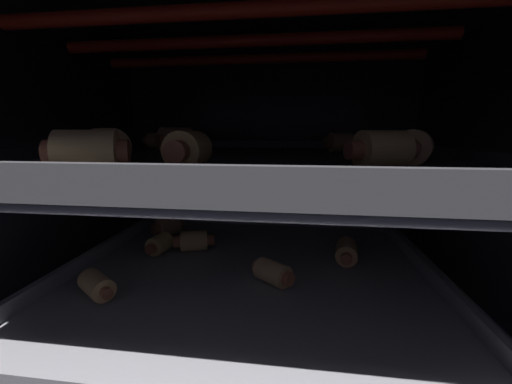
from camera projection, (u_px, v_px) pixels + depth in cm
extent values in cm
cube|color=black|center=(251.00, 359.00, 39.74)|extent=(54.85, 47.28, 1.20)
cube|color=black|center=(268.00, 176.00, 57.87)|extent=(54.85, 1.20, 41.46)
cube|color=black|center=(47.00, 197.00, 38.85)|extent=(1.20, 44.88, 41.46)
cube|color=black|center=(496.00, 211.00, 32.10)|extent=(1.20, 44.88, 41.46)
cube|color=black|center=(249.00, 6.00, 31.22)|extent=(54.85, 47.28, 1.20)
cylinder|color=maroon|center=(234.00, 10.00, 23.89)|extent=(41.96, 1.28, 1.28)
cylinder|color=maroon|center=(250.00, 41.00, 31.89)|extent=(41.96, 1.28, 1.28)
cylinder|color=maroon|center=(259.00, 59.00, 39.89)|extent=(41.96, 1.28, 1.28)
cylinder|color=#B7B7BC|center=(71.00, 269.00, 40.56)|extent=(0.61, 43.98, 0.61)
cylinder|color=#B7B7BC|center=(462.00, 294.00, 34.35)|extent=(0.61, 43.98, 0.61)
cylinder|color=#B7B7BC|center=(230.00, 348.00, 25.80)|extent=(49.34, 0.61, 0.61)
cylinder|color=#B7B7BC|center=(239.00, 319.00, 29.68)|extent=(49.34, 0.61, 0.61)
cylinder|color=#B7B7BC|center=(245.00, 298.00, 33.57)|extent=(49.34, 0.61, 0.61)
cylinder|color=#B7B7BC|center=(251.00, 280.00, 37.45)|extent=(49.34, 0.61, 0.61)
cylinder|color=#B7B7BC|center=(255.00, 266.00, 41.34)|extent=(49.34, 0.61, 0.61)
cylinder|color=#B7B7BC|center=(258.00, 255.00, 45.23)|extent=(49.34, 0.61, 0.61)
cylinder|color=#B7B7BC|center=(261.00, 245.00, 49.11)|extent=(49.34, 0.61, 0.61)
cylinder|color=#B7B7BC|center=(264.00, 237.00, 53.00)|extent=(49.34, 0.61, 0.61)
cylinder|color=#B7B7BC|center=(266.00, 229.00, 56.88)|extent=(49.34, 0.61, 0.61)
cube|color=gray|center=(250.00, 275.00, 37.30)|extent=(43.47, 39.48, 0.89)
cube|color=gray|center=(266.00, 220.00, 55.84)|extent=(43.47, 0.80, 1.67)
cube|color=gray|center=(92.00, 256.00, 39.73)|extent=(0.80, 39.48, 1.67)
cube|color=gray|center=(433.00, 276.00, 34.36)|extent=(0.80, 39.48, 1.67)
cylinder|color=tan|center=(194.00, 241.00, 43.54)|extent=(4.42, 3.91, 2.97)
cylinder|color=#9E563D|center=(211.00, 240.00, 43.91)|extent=(1.47, 1.86, 1.63)
cylinder|color=#9E563D|center=(177.00, 242.00, 43.17)|extent=(1.47, 1.86, 1.63)
cylinder|color=tan|center=(346.00, 251.00, 39.90)|extent=(3.46, 4.50, 2.81)
cylinder|color=#9E563D|center=(346.00, 259.00, 37.59)|extent=(1.58, 1.08, 1.46)
cylinder|color=#9E563D|center=(347.00, 245.00, 42.21)|extent=(1.58, 1.08, 1.46)
cylinder|color=tan|center=(160.00, 244.00, 42.79)|extent=(3.14, 3.56, 2.64)
cylinder|color=#9E563D|center=(168.00, 239.00, 44.66)|extent=(1.53, 1.07, 1.40)
cylinder|color=#9E563D|center=(151.00, 249.00, 40.92)|extent=(1.53, 1.07, 1.40)
cylinder|color=tan|center=(168.00, 227.00, 49.49)|extent=(4.56, 4.54, 3.30)
cylinder|color=#9E563D|center=(156.00, 229.00, 48.08)|extent=(1.95, 1.84, 1.71)
cylinder|color=#9E563D|center=(179.00, 224.00, 50.90)|extent=(1.95, 1.84, 1.71)
cylinder|color=tan|center=(273.00, 272.00, 34.14)|extent=(4.61, 4.38, 2.61)
cylinder|color=#9E563D|center=(288.00, 279.00, 32.59)|extent=(1.51, 1.68, 1.55)
cylinder|color=#9E563D|center=(258.00, 266.00, 35.70)|extent=(1.51, 1.68, 1.55)
cylinder|color=tan|center=(97.00, 285.00, 31.53)|extent=(4.76, 4.31, 2.43)
cylinder|color=#9E563D|center=(88.00, 278.00, 33.11)|extent=(1.26, 1.36, 1.14)
cylinder|color=#9E563D|center=(106.00, 293.00, 29.96)|extent=(1.26, 1.36, 1.14)
cylinder|color=#B7B7BC|center=(58.00, 166.00, 37.75)|extent=(0.69, 43.98, 0.69)
cylinder|color=#B7B7BC|center=(480.00, 173.00, 31.55)|extent=(0.69, 43.98, 0.69)
cylinder|color=#B7B7BC|center=(197.00, 214.00, 15.95)|extent=(49.34, 0.69, 0.69)
cylinder|color=#B7B7BC|center=(222.00, 193.00, 21.29)|extent=(49.34, 0.69, 0.69)
cylinder|color=#B7B7BC|center=(236.00, 181.00, 26.64)|extent=(49.34, 0.69, 0.69)
cylinder|color=#B7B7BC|center=(246.00, 172.00, 31.98)|extent=(49.34, 0.69, 0.69)
cylinder|color=#B7B7BC|center=(253.00, 166.00, 37.32)|extent=(49.34, 0.69, 0.69)
cylinder|color=#B7B7BC|center=(259.00, 162.00, 42.66)|extent=(49.34, 0.69, 0.69)
cylinder|color=#B7B7BC|center=(263.00, 159.00, 48.01)|extent=(49.34, 0.69, 0.69)
cylinder|color=#B7B7BC|center=(266.00, 156.00, 53.35)|extent=(49.34, 0.69, 0.69)
cube|color=#4C4C51|center=(250.00, 161.00, 34.47)|extent=(43.47, 39.48, 1.17)
cube|color=#4C4C51|center=(195.00, 175.00, 15.44)|extent=(43.47, 0.80, 1.13)
cube|color=#4C4C51|center=(266.00, 144.00, 53.03)|extent=(43.47, 0.80, 1.13)
cube|color=#4C4C51|center=(80.00, 150.00, 36.92)|extent=(0.80, 39.48, 1.13)
cube|color=#4C4C51|center=(449.00, 153.00, 31.55)|extent=(0.80, 39.48, 1.13)
cylinder|color=tan|center=(341.00, 142.00, 40.58)|extent=(3.63, 3.45, 2.68)
cylinder|color=#9E563D|center=(328.00, 142.00, 40.24)|extent=(1.28, 1.74, 1.55)
cylinder|color=#9E563D|center=(354.00, 142.00, 40.92)|extent=(1.28, 1.74, 1.55)
cylinder|color=tan|center=(187.00, 140.00, 50.72)|extent=(3.40, 3.36, 2.75)
cylinder|color=#9E563D|center=(175.00, 140.00, 50.49)|extent=(1.43, 1.76, 1.54)
cylinder|color=#9E563D|center=(198.00, 140.00, 50.96)|extent=(1.43, 1.76, 1.54)
cylinder|color=tan|center=(188.00, 150.00, 23.07)|extent=(2.91, 3.77, 2.85)
cylinder|color=#9E563D|center=(198.00, 148.00, 25.44)|extent=(1.59, 1.18, 1.57)
cylinder|color=#9E563D|center=(177.00, 152.00, 20.69)|extent=(1.59, 1.18, 1.57)
cylinder|color=tan|center=(176.00, 140.00, 39.78)|extent=(5.09, 5.19, 3.34)
cylinder|color=#9E563D|center=(160.00, 140.00, 38.19)|extent=(1.68, 1.54, 1.59)
cylinder|color=#9E563D|center=(191.00, 140.00, 41.38)|extent=(1.68, 1.54, 1.59)
cylinder|color=tan|center=(88.00, 153.00, 19.31)|extent=(4.38, 4.01, 2.91)
cylinder|color=#9E563D|center=(124.00, 152.00, 19.81)|extent=(1.25, 1.79, 1.66)
cylinder|color=#9E563D|center=(51.00, 153.00, 18.80)|extent=(1.25, 1.79, 1.66)
cylinder|color=tan|center=(382.00, 150.00, 22.46)|extent=(4.34, 3.95, 2.90)
cylinder|color=#9E563D|center=(354.00, 150.00, 21.95)|extent=(1.47, 1.67, 1.40)
cylinder|color=#9E563D|center=(408.00, 149.00, 22.96)|extent=(1.47, 1.67, 1.40)
cylinder|color=tan|center=(161.00, 141.00, 48.96)|extent=(4.38, 2.96, 2.60)
cylinder|color=#9E563D|center=(176.00, 141.00, 48.40)|extent=(1.20, 1.27, 1.18)
cylinder|color=#9E563D|center=(147.00, 141.00, 49.51)|extent=(1.20, 1.27, 1.18)
cylinder|color=tan|center=(413.00, 147.00, 25.10)|extent=(4.03, 4.13, 2.97)
cylinder|color=#9E563D|center=(415.00, 146.00, 26.90)|extent=(1.93, 1.75, 1.57)
cylinder|color=#9E563D|center=(410.00, 149.00, 23.29)|extent=(1.93, 1.75, 1.57)
cylinder|color=tan|center=(106.00, 146.00, 25.28)|extent=(4.77, 4.70, 3.09)
cylinder|color=#9E563D|center=(98.00, 146.00, 26.96)|extent=(1.75, 1.81, 1.51)
cylinder|color=#9E563D|center=(115.00, 148.00, 23.61)|extent=(1.75, 1.81, 1.51)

